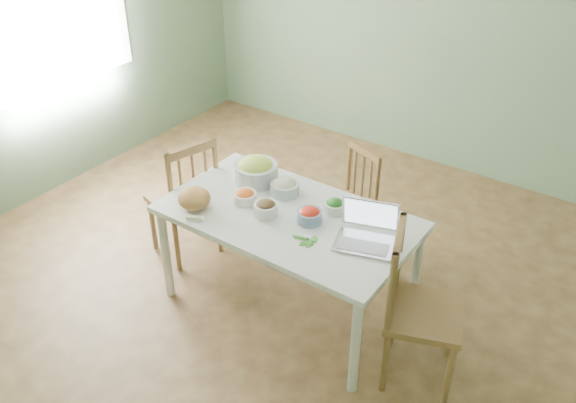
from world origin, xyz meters
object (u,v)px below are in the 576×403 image
Objects in this scene: bread_boule at (194,199)px; bowl_squash at (256,170)px; chair_right at (425,310)px; laptop at (366,228)px; chair_far at (345,204)px; chair_left at (183,196)px; dining_table at (288,261)px.

bread_boule is 0.69× the size of bowl_squash.
chair_right reaches higher than laptop.
chair_left reaches higher than chair_far.
dining_table is 1.90× the size of chair_far.
bread_boule is 1.14m from laptop.
chair_right is 4.84× the size of bread_boule.
laptop is (0.56, -0.00, 0.50)m from dining_table.
bowl_squash is (-1.43, 0.27, 0.34)m from chair_right.
bread_boule reaches higher than dining_table.
laptop reaches higher than bowl_squash.
bread_boule is 0.60× the size of laptop.
chair_right is at bearing -18.27° from chair_far.
chair_far is at bearing 91.37° from dining_table.
chair_left is at bearing -165.87° from bowl_squash.
chair_left is 1.63m from laptop.
laptop is (0.99, -0.22, 0.03)m from bowl_squash.
dining_table is 0.76m from bread_boule.
dining_table is 0.78m from chair_far.
bowl_squash is 0.87× the size of laptop.
laptop is (0.58, -0.78, 0.46)m from chair_far.
dining_table is 0.67m from bowl_squash.
chair_left is at bearing 66.63° from chair_right.
bowl_squash is (0.59, 0.15, 0.35)m from chair_left.
dining_table is 4.62× the size of laptop.
chair_left is at bearing 159.81° from laptop.
dining_table is 1.63× the size of chair_left.
chair_right is (1.01, -0.05, 0.13)m from dining_table.
chair_far is (-0.02, 0.77, 0.05)m from dining_table.
chair_right is 1.50m from bowl_squash.
bowl_squash is at bearing -105.65° from chair_far.
laptop reaches higher than bread_boule.
bread_boule is at bearing -152.71° from dining_table.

